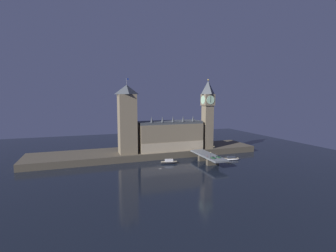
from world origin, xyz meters
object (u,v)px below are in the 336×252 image
at_px(clock_tower, 208,112).
at_px(street_lamp_near, 211,155).
at_px(car_northbound_trail, 213,158).
at_px(pedestrian_near_rail, 207,156).
at_px(car_southbound_lead, 218,157).
at_px(boat_downstream, 231,159).
at_px(victoria_tower, 127,119).
at_px(street_lamp_mid, 214,149).
at_px(pedestrian_mid_walk, 216,154).
at_px(boat_upstream, 169,162).

xyz_separation_m(clock_tower, street_lamp_near, (-21.77, -45.76, -31.51)).
xyz_separation_m(car_northbound_trail, street_lamp_near, (-3.13, -1.37, 3.08)).
distance_m(clock_tower, pedestrian_near_rail, 56.34).
distance_m(car_southbound_lead, pedestrian_near_rail, 9.18).
distance_m(clock_tower, boat_downstream, 51.66).
xyz_separation_m(victoria_tower, street_lamp_mid, (69.89, -34.21, -25.48)).
height_order(victoria_tower, pedestrian_mid_walk, victoria_tower).
height_order(victoria_tower, boat_upstream, victoria_tower).
bearing_deg(victoria_tower, pedestrian_mid_walk, -29.04).
bearing_deg(car_northbound_trail, car_southbound_lead, 10.86).
relative_size(victoria_tower, street_lamp_near, 11.33).
distance_m(car_northbound_trail, street_lamp_mid, 16.33).
xyz_separation_m(pedestrian_near_rail, pedestrian_mid_walk, (10.93, 3.81, -0.06)).
distance_m(street_lamp_near, boat_downstream, 35.26).
height_order(car_southbound_lead, street_lamp_mid, street_lamp_mid).
relative_size(victoria_tower, car_northbound_trail, 14.47).
relative_size(car_northbound_trail, street_lamp_near, 0.78).
bearing_deg(boat_downstream, victoria_tower, 159.34).
bearing_deg(victoria_tower, car_southbound_lead, -34.87).
relative_size(clock_tower, street_lamp_mid, 9.60).
xyz_separation_m(car_southbound_lead, street_lamp_mid, (3.13, 12.30, 3.82)).
height_order(street_lamp_near, street_lamp_mid, street_lamp_mid).
distance_m(car_southbound_lead, boat_upstream, 42.02).
bearing_deg(car_southbound_lead, street_lamp_mid, 75.71).
distance_m(car_southbound_lead, boat_downstream, 26.07).
xyz_separation_m(victoria_tower, car_northbound_trail, (61.29, -47.56, -29.28)).
relative_size(victoria_tower, pedestrian_mid_walk, 41.32).
relative_size(car_southbound_lead, boat_upstream, 0.29).
height_order(victoria_tower, car_northbound_trail, victoria_tower).
height_order(car_northbound_trail, boat_upstream, car_northbound_trail).
distance_m(victoria_tower, boat_downstream, 100.90).
bearing_deg(pedestrian_near_rail, car_northbound_trail, -62.16).
bearing_deg(street_lamp_near, boat_downstream, 27.48).
distance_m(car_northbound_trail, boat_downstream, 31.20).
relative_size(car_northbound_trail, car_southbound_lead, 1.01).
height_order(pedestrian_near_rail, boat_downstream, pedestrian_near_rail).
xyz_separation_m(clock_tower, victoria_tower, (-79.93, 3.17, -5.31)).
distance_m(car_northbound_trail, pedestrian_near_rail, 5.86).
height_order(street_lamp_mid, boat_upstream, street_lamp_mid).
relative_size(pedestrian_mid_walk, street_lamp_mid, 0.23).
distance_m(victoria_tower, street_lamp_mid, 81.88).
height_order(car_northbound_trail, street_lamp_near, street_lamp_near).
xyz_separation_m(car_northbound_trail, pedestrian_near_rail, (-2.73, 5.17, 0.25)).
bearing_deg(clock_tower, pedestrian_near_rail, -118.59).
xyz_separation_m(clock_tower, car_southbound_lead, (-13.17, -43.34, -34.61)).
xyz_separation_m(street_lamp_mid, boat_upstream, (-38.93, 8.72, -10.26)).
distance_m(pedestrian_near_rail, boat_upstream, 33.05).
bearing_deg(car_southbound_lead, clock_tower, 73.09).
distance_m(victoria_tower, car_southbound_lead, 86.48).
bearing_deg(boat_upstream, car_northbound_trail, -36.04).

